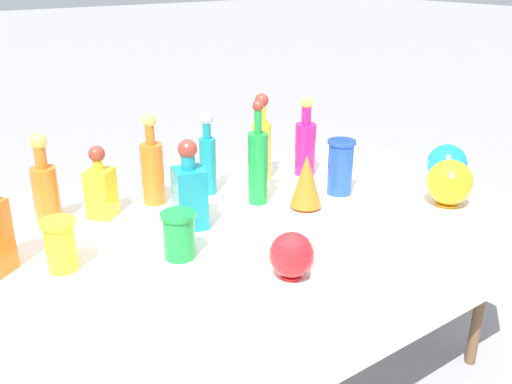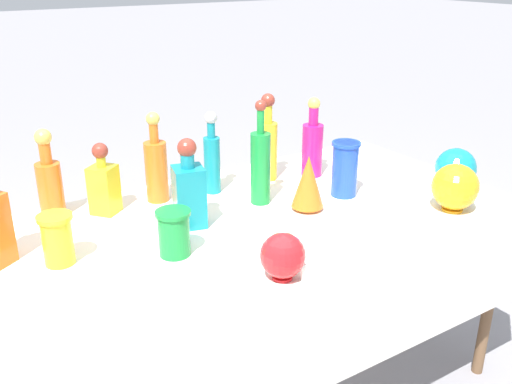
% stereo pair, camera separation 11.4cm
% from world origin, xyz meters
% --- Properties ---
extents(display_table, '(1.89, 1.01, 0.76)m').
position_xyz_m(display_table, '(0.00, -0.04, 0.70)').
color(display_table, white).
rests_on(display_table, ground).
extents(tall_bottle_0, '(0.06, 0.06, 0.32)m').
position_xyz_m(tall_bottle_0, '(-0.01, 0.30, 0.90)').
color(tall_bottle_0, teal).
rests_on(tall_bottle_0, display_table).
extents(tall_bottle_1, '(0.08, 0.08, 0.34)m').
position_xyz_m(tall_bottle_1, '(-0.22, 0.34, 0.89)').
color(tall_bottle_1, orange).
rests_on(tall_bottle_1, display_table).
extents(tall_bottle_2, '(0.08, 0.08, 0.36)m').
position_xyz_m(tall_bottle_2, '(0.25, 0.31, 0.91)').
color(tall_bottle_2, yellow).
rests_on(tall_bottle_2, display_table).
extents(tall_bottle_3, '(0.09, 0.09, 0.32)m').
position_xyz_m(tall_bottle_3, '(-0.59, 0.41, 0.89)').
color(tall_bottle_3, orange).
rests_on(tall_bottle_3, display_table).
extents(tall_bottle_4, '(0.09, 0.09, 0.33)m').
position_xyz_m(tall_bottle_4, '(0.43, 0.24, 0.89)').
color(tall_bottle_4, '#C61972').
rests_on(tall_bottle_4, display_table).
extents(tall_bottle_5, '(0.07, 0.07, 0.39)m').
position_xyz_m(tall_bottle_5, '(0.09, 0.11, 0.91)').
color(tall_bottle_5, '#198C38').
rests_on(tall_bottle_5, display_table).
extents(square_decanter_1, '(0.12, 0.12, 0.26)m').
position_xyz_m(square_decanter_1, '(-0.42, 0.33, 0.87)').
color(square_decanter_1, yellow).
rests_on(square_decanter_1, display_table).
extents(square_decanter_2, '(0.12, 0.12, 0.31)m').
position_xyz_m(square_decanter_2, '(-0.22, 0.08, 0.89)').
color(square_decanter_2, teal).
rests_on(square_decanter_2, display_table).
extents(slender_vase_0, '(0.10, 0.10, 0.16)m').
position_xyz_m(slender_vase_0, '(-0.66, 0.05, 0.85)').
color(slender_vase_0, yellow).
rests_on(slender_vase_0, display_table).
extents(slender_vase_1, '(0.11, 0.11, 0.15)m').
position_xyz_m(slender_vase_1, '(-0.35, -0.09, 0.84)').
color(slender_vase_1, '#198C38').
rests_on(slender_vase_1, display_table).
extents(slender_vase_2, '(0.11, 0.11, 0.21)m').
position_xyz_m(slender_vase_2, '(0.40, 0.00, 0.87)').
color(slender_vase_2, blue).
rests_on(slender_vase_2, display_table).
extents(fluted_vase_0, '(0.12, 0.12, 0.20)m').
position_xyz_m(fluted_vase_0, '(0.20, -0.03, 0.87)').
color(fluted_vase_0, orange).
rests_on(fluted_vase_0, display_table).
extents(round_bowl_0, '(0.16, 0.16, 0.17)m').
position_xyz_m(round_bowl_0, '(0.81, -0.19, 0.85)').
color(round_bowl_0, teal).
rests_on(round_bowl_0, display_table).
extents(round_bowl_1, '(0.13, 0.13, 0.14)m').
position_xyz_m(round_bowl_1, '(-0.16, -0.38, 0.83)').
color(round_bowl_1, red).
rests_on(round_bowl_1, display_table).
extents(round_bowl_2, '(0.17, 0.17, 0.17)m').
position_xyz_m(round_bowl_2, '(0.64, -0.32, 0.85)').
color(round_bowl_2, orange).
rests_on(round_bowl_2, display_table).
extents(price_tag_left, '(0.06, 0.02, 0.05)m').
position_xyz_m(price_tag_left, '(-0.09, -0.42, 0.78)').
color(price_tag_left, white).
rests_on(price_tag_left, display_table).
extents(cardboard_box_behind_left, '(0.51, 0.41, 0.33)m').
position_xyz_m(cardboard_box_behind_left, '(-0.50, 0.87, 0.13)').
color(cardboard_box_behind_left, tan).
rests_on(cardboard_box_behind_left, ground).
extents(cardboard_box_behind_right, '(0.64, 0.56, 0.33)m').
position_xyz_m(cardboard_box_behind_right, '(0.09, 1.20, 0.13)').
color(cardboard_box_behind_right, tan).
rests_on(cardboard_box_behind_right, ground).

